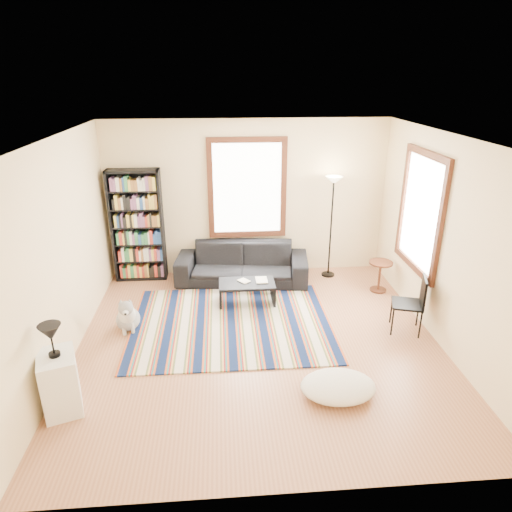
{
  "coord_description": "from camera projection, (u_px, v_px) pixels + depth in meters",
  "views": [
    {
      "loc": [
        -0.48,
        -5.47,
        3.53
      ],
      "look_at": [
        0.0,
        0.5,
        1.1
      ],
      "focal_mm": 32.0,
      "sensor_mm": 36.0,
      "label": 1
    }
  ],
  "objects": [
    {
      "name": "floor",
      "position": [
        259.0,
        345.0,
        6.43
      ],
      "size": [
        5.0,
        5.0,
        0.1
      ],
      "primitive_type": "cube",
      "color": "#A86F4C",
      "rests_on": "ground"
    },
    {
      "name": "ceiling",
      "position": [
        259.0,
        134.0,
        5.34
      ],
      "size": [
        5.0,
        5.0,
        0.1
      ],
      "primitive_type": "cube",
      "color": "white",
      "rests_on": "floor"
    },
    {
      "name": "wall_back",
      "position": [
        247.0,
        198.0,
        8.24
      ],
      "size": [
        5.0,
        0.1,
        2.8
      ],
      "primitive_type": "cube",
      "color": "beige",
      "rests_on": "floor"
    },
    {
      "name": "wall_front",
      "position": [
        287.0,
        367.0,
        3.53
      ],
      "size": [
        5.0,
        0.1,
        2.8
      ],
      "primitive_type": "cube",
      "color": "beige",
      "rests_on": "floor"
    },
    {
      "name": "wall_left",
      "position": [
        56.0,
        255.0,
        5.7
      ],
      "size": [
        0.1,
        5.0,
        2.8
      ],
      "primitive_type": "cube",
      "color": "beige",
      "rests_on": "floor"
    },
    {
      "name": "wall_right",
      "position": [
        449.0,
        243.0,
        6.07
      ],
      "size": [
        0.1,
        5.0,
        2.8
      ],
      "primitive_type": "cube",
      "color": "beige",
      "rests_on": "floor"
    },
    {
      "name": "window_back",
      "position": [
        247.0,
        188.0,
        8.09
      ],
      "size": [
        1.2,
        0.06,
        1.6
      ],
      "primitive_type": "cube",
      "color": "white",
      "rests_on": "wall_back"
    },
    {
      "name": "window_right",
      "position": [
        421.0,
        212.0,
        6.73
      ],
      "size": [
        0.06,
        1.2,
        1.6
      ],
      "primitive_type": "cube",
      "color": "white",
      "rests_on": "wall_right"
    },
    {
      "name": "rug",
      "position": [
        231.0,
        323.0,
        6.86
      ],
      "size": [
        2.97,
        2.37,
        0.02
      ],
      "primitive_type": "cube",
      "color": "#0C193E",
      "rests_on": "floor"
    },
    {
      "name": "sofa",
      "position": [
        242.0,
        263.0,
        8.17
      ],
      "size": [
        2.41,
        1.19,
        0.68
      ],
      "primitive_type": "imported",
      "rotation": [
        0.0,
        0.0,
        -0.12
      ],
      "color": "black",
      "rests_on": "floor"
    },
    {
      "name": "bookshelf",
      "position": [
        138.0,
        226.0,
        8.04
      ],
      "size": [
        0.9,
        0.3,
        2.0
      ],
      "primitive_type": "cube",
      "color": "black",
      "rests_on": "floor"
    },
    {
      "name": "coffee_table",
      "position": [
        247.0,
        292.0,
        7.44
      ],
      "size": [
        0.96,
        0.63,
        0.36
      ],
      "primitive_type": "cube",
      "rotation": [
        0.0,
        0.0,
        0.15
      ],
      "color": "black",
      "rests_on": "floor"
    },
    {
      "name": "book_a",
      "position": [
        241.0,
        282.0,
        7.36
      ],
      "size": [
        0.24,
        0.23,
        0.02
      ],
      "primitive_type": "imported",
      "rotation": [
        0.0,
        0.0,
        0.66
      ],
      "color": "beige",
      "rests_on": "coffee_table"
    },
    {
      "name": "book_b",
      "position": [
        256.0,
        280.0,
        7.42
      ],
      "size": [
        0.26,
        0.19,
        0.02
      ],
      "primitive_type": "imported",
      "rotation": [
        0.0,
        0.0,
        0.02
      ],
      "color": "beige",
      "rests_on": "coffee_table"
    },
    {
      "name": "floor_cushion",
      "position": [
        338.0,
        386.0,
        5.33
      ],
      "size": [
        0.98,
        0.79,
        0.22
      ],
      "primitive_type": "ellipsoid",
      "rotation": [
        0.0,
        0.0,
        0.15
      ],
      "color": "silver",
      "rests_on": "floor"
    },
    {
      "name": "floor_lamp",
      "position": [
        331.0,
        228.0,
        8.16
      ],
      "size": [
        0.3,
        0.3,
        1.86
      ],
      "primitive_type": null,
      "rotation": [
        0.0,
        0.0,
        0.01
      ],
      "color": "black",
      "rests_on": "floor"
    },
    {
      "name": "side_table",
      "position": [
        379.0,
        276.0,
        7.81
      ],
      "size": [
        0.43,
        0.43,
        0.54
      ],
      "primitive_type": "cylinder",
      "rotation": [
        0.0,
        0.0,
        -0.07
      ],
      "color": "#491E12",
      "rests_on": "floor"
    },
    {
      "name": "folding_chair",
      "position": [
        407.0,
        304.0,
        6.54
      ],
      "size": [
        0.52,
        0.51,
        0.86
      ],
      "primitive_type": "cube",
      "rotation": [
        0.0,
        0.0,
        -0.31
      ],
      "color": "black",
      "rests_on": "floor"
    },
    {
      "name": "white_cabinet",
      "position": [
        60.0,
        383.0,
        5.01
      ],
      "size": [
        0.52,
        0.6,
        0.7
      ],
      "primitive_type": "cube",
      "rotation": [
        0.0,
        0.0,
        0.33
      ],
      "color": "white",
      "rests_on": "floor"
    },
    {
      "name": "table_lamp",
      "position": [
        52.0,
        341.0,
        4.81
      ],
      "size": [
        0.27,
        0.27,
        0.38
      ],
      "primitive_type": null,
      "rotation": [
        0.0,
        0.0,
        -0.15
      ],
      "color": "black",
      "rests_on": "white_cabinet"
    },
    {
      "name": "dog",
      "position": [
        127.0,
        313.0,
        6.64
      ],
      "size": [
        0.46,
        0.59,
        0.54
      ],
      "primitive_type": null,
      "rotation": [
        0.0,
        0.0,
        0.14
      ],
      "color": "#B6B6B6",
      "rests_on": "floor"
    }
  ]
}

